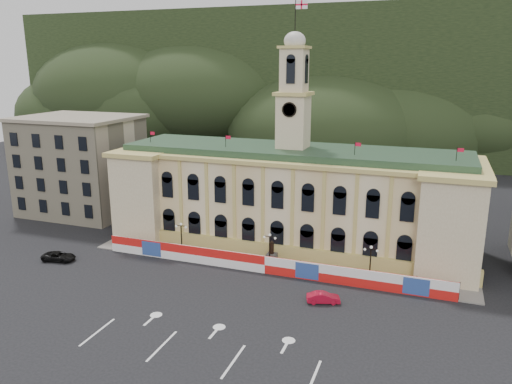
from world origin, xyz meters
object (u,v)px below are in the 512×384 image
(red_sedan, at_px, (323,298))
(statue, at_px, (272,257))
(lamp_center, at_px, (270,247))
(black_suv, at_px, (59,256))

(red_sedan, bearing_deg, statue, 28.64)
(lamp_center, xyz_separation_m, red_sedan, (9.54, -7.87, -2.41))
(statue, xyz_separation_m, lamp_center, (0.00, -1.00, 1.89))
(black_suv, bearing_deg, red_sedan, -100.29)
(statue, distance_m, red_sedan, 13.04)
(lamp_center, relative_size, red_sedan, 1.20)
(lamp_center, distance_m, red_sedan, 12.60)
(red_sedan, relative_size, black_suv, 0.83)
(red_sedan, bearing_deg, black_suv, 72.03)
(lamp_center, bearing_deg, statue, 90.00)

